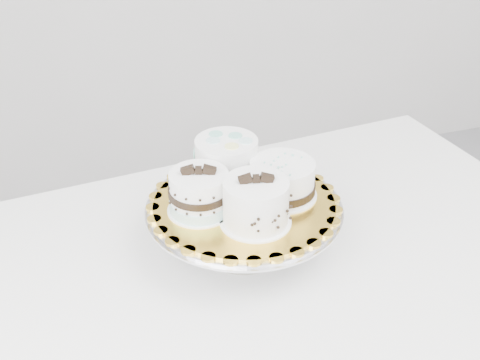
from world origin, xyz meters
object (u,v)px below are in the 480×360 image
object	(u,v)px
cake_stand	(244,218)
cake_banded	(199,194)
table	(271,297)
cake_swirl	(256,203)
cake_dots	(227,160)
cake_board	(244,203)
cake_ribbon	(283,180)

from	to	relation	value
cake_stand	cake_banded	size ratio (longest dim) A/B	2.80
table	cake_stand	xyz separation A→B (m)	(-0.03, 0.05, 0.15)
cake_swirl	cake_dots	world-z (taller)	cake_swirl
cake_board	cake_banded	bearing A→B (deg)	-179.37
cake_board	cake_swirl	bearing A→B (deg)	-90.81
cake_stand	cake_board	xyz separation A→B (m)	(0.00, 0.00, 0.03)
cake_board	cake_ribbon	distance (m)	0.08
cake_banded	cake_ribbon	distance (m)	0.15
cake_dots	cake_stand	bearing A→B (deg)	-90.64
cake_stand	cake_banded	xyz separation A→B (m)	(-0.08, -0.00, 0.07)
cake_stand	cake_swirl	bearing A→B (deg)	-90.81
cake_board	cake_stand	bearing A→B (deg)	0.00
cake_dots	cake_board	bearing A→B (deg)	-90.64
cake_swirl	cake_dots	xyz separation A→B (m)	(-0.01, 0.14, 0.00)
table	cake_ribbon	bearing A→B (deg)	51.69
cake_banded	cake_dots	size ratio (longest dim) A/B	0.91
cake_swirl	cake_banded	world-z (taller)	cake_swirl
cake_dots	cake_ribbon	bearing A→B (deg)	-50.84
cake_swirl	cake_ribbon	size ratio (longest dim) A/B	0.86
table	cake_stand	bearing A→B (deg)	117.36
table	cake_banded	size ratio (longest dim) A/B	10.10
cake_stand	cake_ribbon	world-z (taller)	cake_ribbon
cake_dots	cake_ribbon	world-z (taller)	cake_dots
table	cake_board	world-z (taller)	cake_board
cake_stand	cake_dots	distance (m)	0.11
table	cake_dots	size ratio (longest dim) A/B	9.20
table	cake_board	bearing A→B (deg)	117.36
cake_ribbon	cake_swirl	bearing A→B (deg)	-115.52
cake_ribbon	table	bearing A→B (deg)	-99.59
cake_swirl	cake_banded	size ratio (longest dim) A/B	1.03
cake_board	cake_swirl	distance (m)	0.07
cake_stand	cake_banded	distance (m)	0.10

